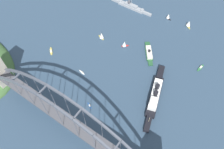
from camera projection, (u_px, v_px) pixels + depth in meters
ground_plane at (71, 129)px, 260.40m from camera, size 1400.00×1400.00×0.00m
harbor_arch_bridge at (67, 119)px, 237.63m from camera, size 271.71×17.47×70.60m
ocean_liner at (155, 95)px, 276.29m from camera, size 32.44×86.59×18.24m
naval_cruiser at (131, 6)px, 361.35m from camera, size 69.12×8.68×16.71m
harbor_ferry_steamer at (149, 53)px, 313.85m from camera, size 28.07×34.53×7.91m
small_boat_0 at (82, 72)px, 299.20m from camera, size 9.07×2.80×2.20m
small_boat_1 at (90, 106)px, 274.63m from camera, size 8.29×4.57×1.92m
small_boat_2 at (189, 24)px, 338.76m from camera, size 9.62×9.22×10.86m
small_boat_3 at (124, 44)px, 318.87m from camera, size 8.79×8.68×10.75m
small_boat_4 at (51, 51)px, 317.28m from camera, size 10.38×9.76×2.26m
small_boat_5 at (102, 36)px, 325.88m from camera, size 10.34×7.20×12.19m
small_boat_6 at (168, 16)px, 347.42m from camera, size 9.00×5.77×9.97m
small_boat_7 at (201, 68)px, 302.89m from camera, size 4.28×12.82×2.38m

